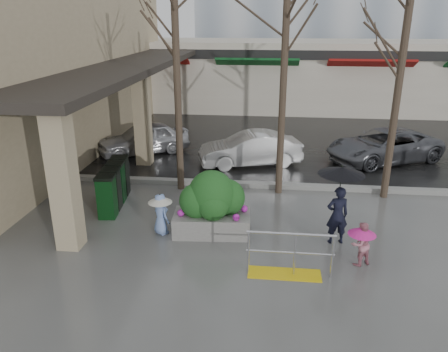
% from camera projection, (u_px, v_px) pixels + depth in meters
% --- Properties ---
extents(ground, '(120.00, 120.00, 0.00)m').
position_uv_depth(ground, '(231.00, 244.00, 10.87)').
color(ground, '#51514F').
rests_on(ground, ground).
extents(street_asphalt, '(120.00, 36.00, 0.01)m').
position_uv_depth(street_asphalt, '(260.00, 95.00, 31.40)').
color(street_asphalt, black).
rests_on(street_asphalt, ground).
extents(curb, '(120.00, 0.30, 0.15)m').
position_uv_depth(curb, '(242.00, 184.00, 14.58)').
color(curb, gray).
rests_on(curb, ground).
extents(near_building, '(6.00, 18.00, 8.00)m').
position_uv_depth(near_building, '(32.00, 51.00, 17.89)').
color(near_building, tan).
rests_on(near_building, ground).
extents(canopy_slab, '(2.80, 18.00, 0.25)m').
position_uv_depth(canopy_slab, '(132.00, 62.00, 17.59)').
color(canopy_slab, '#2D2823').
rests_on(canopy_slab, pillar_front).
extents(pillar_front, '(0.55, 0.55, 3.50)m').
position_uv_depth(pillar_front, '(63.00, 180.00, 10.20)').
color(pillar_front, tan).
rests_on(pillar_front, ground).
extents(pillar_back, '(0.55, 0.55, 3.50)m').
position_uv_depth(pillar_back, '(142.00, 119.00, 16.27)').
color(pillar_back, tan).
rests_on(pillar_back, ground).
extents(storefront_row, '(34.00, 6.74, 4.00)m').
position_uv_depth(storefront_row, '(291.00, 74.00, 26.74)').
color(storefront_row, beige).
rests_on(storefront_row, ground).
extents(handrail, '(1.90, 0.50, 1.03)m').
position_uv_depth(handrail, '(288.00, 259.00, 9.48)').
color(handrail, yellow).
rests_on(handrail, ground).
extents(tree_west, '(3.20, 3.20, 6.80)m').
position_uv_depth(tree_west, '(175.00, 26.00, 12.69)').
color(tree_west, '#382B21').
rests_on(tree_west, ground).
extents(tree_midwest, '(3.20, 3.20, 7.00)m').
position_uv_depth(tree_midwest, '(286.00, 21.00, 12.31)').
color(tree_midwest, '#382B21').
rests_on(tree_midwest, ground).
extents(tree_mideast, '(3.20, 3.20, 6.50)m').
position_uv_depth(tree_mideast, '(405.00, 35.00, 12.10)').
color(tree_mideast, '#382B21').
rests_on(tree_mideast, ground).
extents(woman, '(1.12, 1.12, 2.05)m').
position_uv_depth(woman, '(339.00, 196.00, 10.55)').
color(woman, black).
rests_on(woman, ground).
extents(child_pink, '(0.64, 0.63, 1.05)m').
position_uv_depth(child_pink, '(361.00, 241.00, 9.80)').
color(child_pink, '#D18091').
rests_on(child_pink, ground).
extents(child_blue, '(0.63, 0.63, 1.10)m').
position_uv_depth(child_blue, '(161.00, 210.00, 11.22)').
color(child_blue, '#7D9CDE').
rests_on(child_blue, ground).
extents(planter, '(2.04, 1.19, 1.72)m').
position_uv_depth(planter, '(212.00, 204.00, 11.19)').
color(planter, gray).
rests_on(planter, ground).
extents(news_boxes, '(0.74, 2.26, 1.24)m').
position_uv_depth(news_boxes, '(114.00, 185.00, 12.97)').
color(news_boxes, '#0C3713').
rests_on(news_boxes, ground).
extents(car_a, '(3.93, 3.21, 1.26)m').
position_uv_depth(car_a, '(144.00, 138.00, 17.95)').
color(car_a, '#BABBC0').
rests_on(car_a, ground).
extents(car_b, '(4.05, 2.38, 1.26)m').
position_uv_depth(car_b, '(250.00, 149.00, 16.50)').
color(car_b, beige).
rests_on(car_b, ground).
extents(car_c, '(4.99, 3.89, 1.26)m').
position_uv_depth(car_c, '(384.00, 146.00, 16.93)').
color(car_c, '#5C5D63').
rests_on(car_c, ground).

